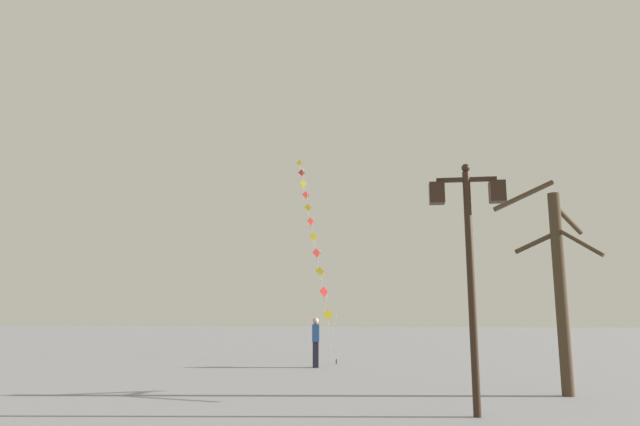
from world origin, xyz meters
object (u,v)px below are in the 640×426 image
(twin_lantern_lamp_post, at_px, (469,237))
(kite_train, at_px, (312,229))
(kite_flyer, at_px, (316,341))
(bare_tree, at_px, (559,280))

(twin_lantern_lamp_post, distance_m, kite_train, 19.73)
(kite_train, xyz_separation_m, kite_flyer, (1.47, -9.15, -5.43))
(kite_train, height_order, bare_tree, kite_train)
(kite_flyer, distance_m, bare_tree, 9.36)
(kite_flyer, height_order, bare_tree, bare_tree)
(twin_lantern_lamp_post, relative_size, kite_flyer, 2.69)
(kite_train, xyz_separation_m, bare_tree, (8.03, -15.61, -3.76))
(twin_lantern_lamp_post, xyz_separation_m, bare_tree, (2.36, 3.02, -0.63))
(bare_tree, bearing_deg, kite_flyer, 135.44)
(kite_train, bearing_deg, bare_tree, -62.77)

